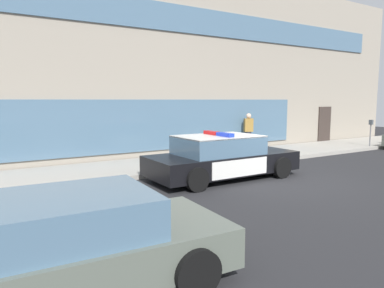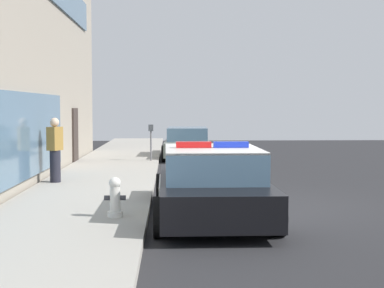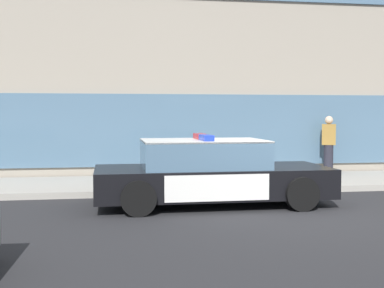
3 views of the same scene
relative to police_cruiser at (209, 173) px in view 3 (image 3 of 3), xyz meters
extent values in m
plane|color=#262628|center=(1.50, -1.20, -0.68)|extent=(48.00, 48.00, 0.00)
cube|color=#A39E93|center=(1.50, 2.73, -0.61)|extent=(48.00, 3.05, 0.15)
cube|color=gray|center=(2.76, 10.08, 3.37)|extent=(25.49, 11.54, 8.11)
cube|color=slate|center=(-0.30, 4.28, 0.77)|extent=(15.30, 0.08, 2.10)
cube|color=black|center=(0.06, 0.00, -0.18)|extent=(4.90, 1.99, 0.60)
cube|color=silver|center=(1.62, 0.01, -0.02)|extent=(1.67, 1.92, 0.05)
cube|color=silver|center=(-1.65, -0.01, -0.02)|extent=(1.38, 1.92, 0.05)
cube|color=silver|center=(-0.05, 0.99, -0.18)|extent=(2.05, 0.05, 0.51)
cube|color=silver|center=(-0.03, -0.99, -0.18)|extent=(2.05, 0.05, 0.51)
cube|color=yellow|center=(-0.05, 1.00, -0.18)|extent=(0.22, 0.01, 0.26)
cube|color=slate|center=(-0.14, 0.00, 0.39)|extent=(2.55, 1.77, 0.60)
cube|color=silver|center=(-0.14, 0.00, 0.68)|extent=(2.55, 1.77, 0.04)
cube|color=red|center=(-0.14, 0.35, 0.76)|extent=(0.21, 0.66, 0.11)
cube|color=blue|center=(-0.13, -0.35, 0.76)|extent=(0.21, 0.66, 0.11)
cylinder|color=black|center=(1.66, 0.99, -0.34)|extent=(0.68, 0.23, 0.68)
cylinder|color=black|center=(1.68, -0.96, -0.34)|extent=(0.68, 0.23, 0.68)
cylinder|color=black|center=(-1.56, 0.96, -0.34)|extent=(0.68, 0.23, 0.68)
cylinder|color=black|center=(-1.54, -0.99, -0.34)|extent=(0.68, 0.23, 0.68)
cylinder|color=silver|center=(-0.51, 1.80, -0.48)|extent=(0.28, 0.28, 0.10)
cylinder|color=silver|center=(-0.51, 1.80, -0.21)|extent=(0.19, 0.19, 0.45)
sphere|color=silver|center=(-0.51, 1.80, 0.09)|extent=(0.22, 0.22, 0.22)
cylinder|color=#333338|center=(-0.51, 1.80, 0.16)|extent=(0.06, 0.06, 0.05)
cylinder|color=#333338|center=(-0.51, 1.65, -0.18)|extent=(0.09, 0.10, 0.09)
cylinder|color=#333338|center=(-0.51, 1.94, -0.18)|extent=(0.09, 0.10, 0.09)
cylinder|color=#333338|center=(-0.36, 1.80, -0.22)|extent=(0.10, 0.12, 0.12)
cylinder|color=#23232D|center=(4.38, 3.83, -0.11)|extent=(0.28, 0.28, 0.85)
cube|color=olive|center=(4.38, 3.83, 0.63)|extent=(0.47, 0.40, 0.62)
sphere|color=beige|center=(4.38, 3.83, 1.06)|extent=(0.24, 0.24, 0.24)
camera|label=1|loc=(-6.56, -8.91, 1.81)|focal=32.99mm
camera|label=2|loc=(-10.94, 0.81, 1.47)|focal=53.90mm
camera|label=3|loc=(-2.02, -10.37, 1.23)|focal=47.10mm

